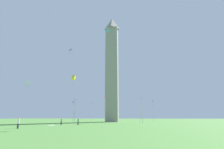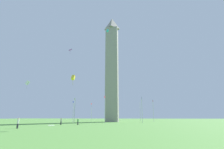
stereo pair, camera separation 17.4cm
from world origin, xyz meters
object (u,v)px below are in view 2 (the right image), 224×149
object	(u,v)px
flagpole_w	(73,110)
kite_white_box	(27,83)
person_green_shirt	(78,122)
person_gray_shirt	(61,121)
person_white_shirt	(18,123)
obelisk_monument	(112,66)
flagpole_ne	(142,108)
flagpole_s	(116,111)
picnic_blanket_near_first_person	(51,125)
flagpole_sw	(91,111)
kite_cyan_box	(108,31)
flagpole_n	(105,108)
flagpole_nw	(75,109)
kite_purple_diamond	(70,50)
flagpole_se	(140,111)
kite_yellow_box	(73,78)
flagpole_e	(153,110)

from	to	relation	value
flagpole_w	kite_white_box	bearing A→B (deg)	-8.19
person_green_shirt	kite_white_box	world-z (taller)	kite_white_box
person_gray_shirt	kite_white_box	distance (m)	15.13
person_white_shirt	kite_white_box	size ratio (longest dim) A/B	0.75
person_green_shirt	kite_white_box	distance (m)	18.50
obelisk_monument	kite_white_box	xyz separation A→B (m)	(26.72, -20.25, -11.98)
flagpole_ne	flagpole_w	size ratio (longest dim) A/B	1.00
flagpole_s	picnic_blanket_near_first_person	xyz separation A→B (m)	(46.24, -10.56, -4.63)
flagpole_sw	kite_cyan_box	bearing A→B (deg)	26.23
flagpole_ne	flagpole_sw	xyz separation A→B (m)	(-23.20, -23.20, 0.00)
flagpole_n	flagpole_s	bearing A→B (deg)	180.00
kite_cyan_box	picnic_blanket_near_first_person	bearing A→B (deg)	-30.16
person_white_shirt	kite_cyan_box	bearing A→B (deg)	-30.79
flagpole_w	flagpole_nw	distance (m)	12.56
person_green_shirt	flagpole_nw	bearing A→B (deg)	35.32
flagpole_ne	kite_purple_diamond	distance (m)	33.40
flagpole_se	flagpole_n	bearing A→B (deg)	-22.50
flagpole_nw	person_green_shirt	bearing A→B (deg)	23.28
flagpole_s	person_green_shirt	distance (m)	43.91
flagpole_s	flagpole_nw	world-z (taller)	same
flagpole_se	kite_yellow_box	bearing A→B (deg)	-14.95
flagpole_sw	kite_purple_diamond	distance (m)	32.88
kite_yellow_box	kite_purple_diamond	distance (m)	33.53
flagpole_n	person_gray_shirt	world-z (taller)	flagpole_n
person_gray_shirt	kite_cyan_box	bearing A→B (deg)	5.68
kite_yellow_box	kite_white_box	bearing A→B (deg)	-125.31
flagpole_nw	picnic_blanket_near_first_person	size ratio (longest dim) A/B	4.71
flagpole_s	picnic_blanket_near_first_person	size ratio (longest dim) A/B	4.71
flagpole_n	flagpole_w	world-z (taller)	same
person_green_shirt	flagpole_sw	bearing A→B (deg)	21.79
flagpole_ne	flagpole_e	size ratio (longest dim) A/B	1.00
flagpole_se	picnic_blanket_near_first_person	xyz separation A→B (m)	(41.43, -22.17, -4.63)
person_white_shirt	kite_yellow_box	bearing A→B (deg)	-89.10
kite_white_box	picnic_blanket_near_first_person	xyz separation A→B (m)	(3.17, 9.68, -11.22)
flagpole_w	kite_white_box	distance (m)	27.73
flagpole_e	kite_cyan_box	xyz separation A→B (m)	(11.78, -16.49, 29.22)
person_gray_shirt	kite_yellow_box	bearing A→B (deg)	-113.12
person_gray_shirt	flagpole_ne	bearing A→B (deg)	-16.72
person_white_shirt	kite_white_box	xyz separation A→B (m)	(-14.70, -9.35, 10.34)
kite_cyan_box	picnic_blanket_near_first_person	size ratio (longest dim) A/B	1.15
person_gray_shirt	picnic_blanket_near_first_person	distance (m)	2.95
picnic_blanket_near_first_person	kite_cyan_box	bearing A→B (deg)	149.84
person_white_shirt	flagpole_w	bearing A→B (deg)	-3.11
flagpole_n	person_white_shirt	distance (m)	27.48
flagpole_w	picnic_blanket_near_first_person	bearing A→B (deg)	11.08
flagpole_n	flagpole_nw	size ratio (longest dim) A/B	1.00
flagpole_se	obelisk_monument	bearing A→B (deg)	-45.14
flagpole_n	flagpole_nw	bearing A→B (deg)	-112.50
flagpole_s	flagpole_w	xyz separation A→B (m)	(16.41, -16.41, 0.00)
flagpole_ne	flagpole_w	xyz separation A→B (m)	(-11.60, -28.01, 0.00)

